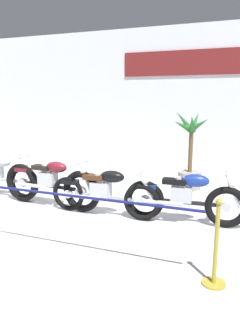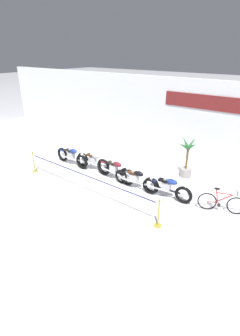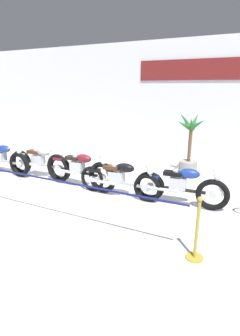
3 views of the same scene
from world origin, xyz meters
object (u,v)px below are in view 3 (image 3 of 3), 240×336
motorcycle_maroon_2 (79,170)px  motorcycle_blue_4 (180,186)px  motorcycle_blue_0 (2,159)px  potted_palm_left_of_row (189,151)px  motorcycle_silver_1 (40,162)px  stanchion_mid_left (196,238)px  motorcycle_black_3 (119,178)px

motorcycle_maroon_2 → motorcycle_blue_4: size_ratio=1.09×
motorcycle_blue_0 → potted_palm_left_of_row: bearing=24.8°
motorcycle_maroon_2 → motorcycle_blue_4: motorcycle_maroon_2 is taller
motorcycle_silver_1 → motorcycle_blue_4: bearing=-1.5°
stanchion_mid_left → motorcycle_silver_1: bearing=158.3°
motorcycle_maroon_2 → motorcycle_black_3: 1.22m
motorcycle_silver_1 → motorcycle_maroon_2: motorcycle_maroon_2 is taller
motorcycle_blue_0 → motorcycle_silver_1: 1.35m
motorcycle_blue_0 → stanchion_mid_left: stanchion_mid_left is taller
stanchion_mid_left → motorcycle_blue_4: bearing=110.6°
motorcycle_blue_0 → stanchion_mid_left: 6.42m
motorcycle_blue_0 → potted_palm_left_of_row: potted_palm_left_of_row is taller
motorcycle_black_3 → motorcycle_blue_0: bearing=179.4°
motorcycle_maroon_2 → stanchion_mid_left: bearing=-27.7°
potted_palm_left_of_row → motorcycle_blue_4: bearing=-82.5°
motorcycle_silver_1 → motorcycle_blue_4: (4.18, -0.11, -0.01)m
motorcycle_blue_4 → stanchion_mid_left: bearing=-69.4°
motorcycle_maroon_2 → motorcycle_blue_4: bearing=1.2°
motorcycle_silver_1 → motorcycle_blue_4: size_ratio=1.04×
motorcycle_blue_0 → motorcycle_black_3: (4.04, -0.04, -0.00)m
motorcycle_silver_1 → potted_palm_left_of_row: 4.45m
motorcycle_blue_4 → motorcycle_blue_0: bearing=-178.9°
motorcycle_black_3 → motorcycle_blue_4: bearing=5.9°
motorcycle_blue_0 → motorcycle_maroon_2: motorcycle_maroon_2 is taller
motorcycle_silver_1 → stanchion_mid_left: size_ratio=2.10×
motorcycle_blue_0 → motorcycle_blue_4: size_ratio=1.07×
motorcycle_black_3 → motorcycle_blue_4: (1.46, 0.15, -0.00)m
motorcycle_blue_4 → stanchion_mid_left: (0.69, -1.83, -0.10)m
motorcycle_blue_0 → potted_palm_left_of_row: 5.74m
motorcycle_silver_1 → stanchion_mid_left: 5.23m
motorcycle_maroon_2 → potted_palm_left_of_row: 3.35m
potted_palm_left_of_row → stanchion_mid_left: bearing=-76.5°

